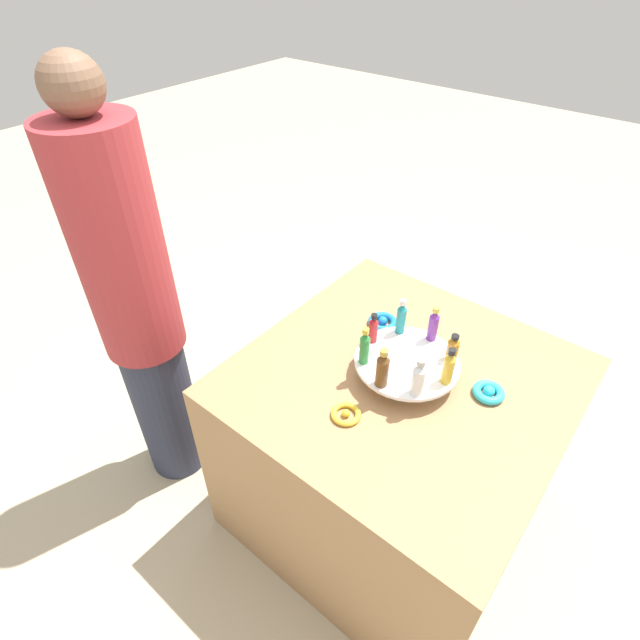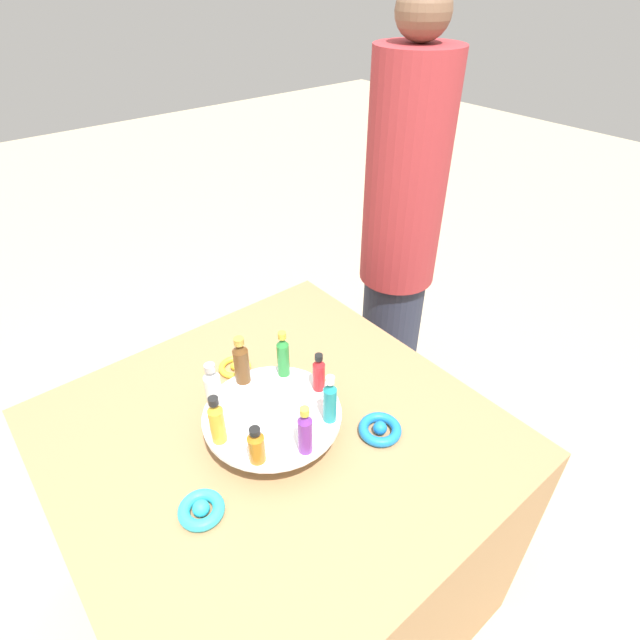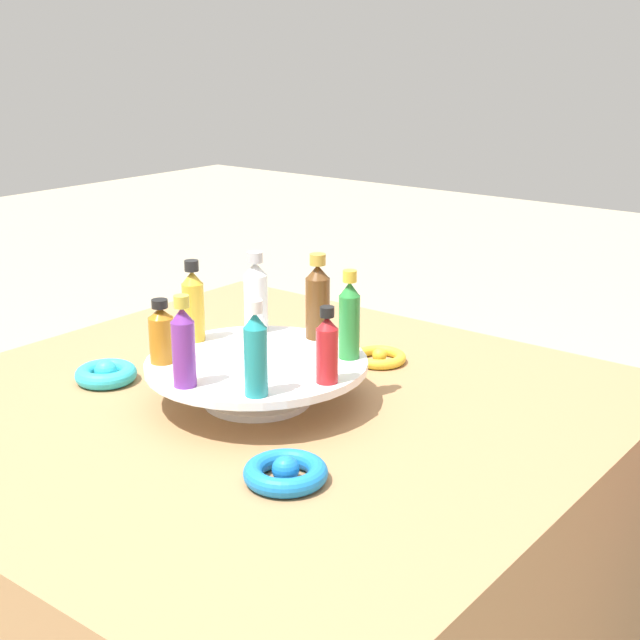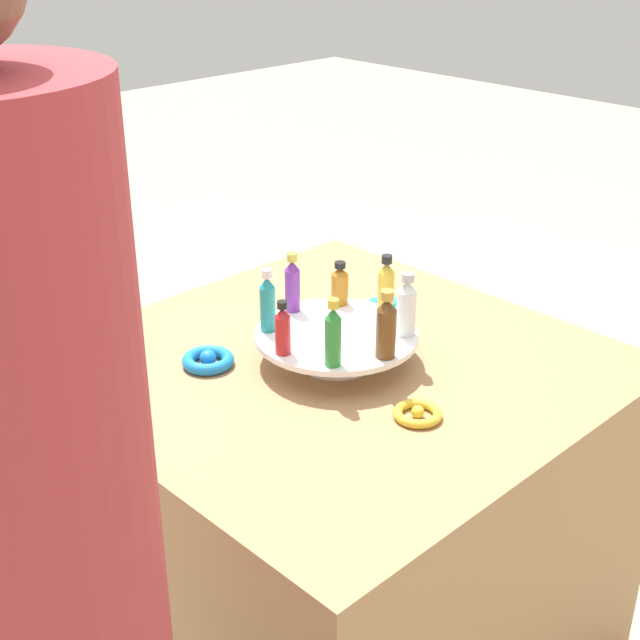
{
  "view_description": "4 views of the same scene",
  "coord_description": "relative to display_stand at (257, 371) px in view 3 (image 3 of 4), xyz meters",
  "views": [
    {
      "loc": [
        -1.05,
        -0.5,
        1.92
      ],
      "look_at": [
        -0.12,
        0.26,
        0.94
      ],
      "focal_mm": 28.0,
      "sensor_mm": 36.0,
      "label": 1
    },
    {
      "loc": [
        0.71,
        -0.44,
        1.71
      ],
      "look_at": [
        -0.11,
        0.24,
        0.93
      ],
      "focal_mm": 28.0,
      "sensor_mm": 36.0,
      "label": 2
    },
    {
      "loc": [
        0.92,
        0.84,
        1.28
      ],
      "look_at": [
        -0.04,
        0.09,
        0.9
      ],
      "focal_mm": 50.0,
      "sensor_mm": 36.0,
      "label": 3
    },
    {
      "loc": [
        -1.13,
        1.14,
        1.63
      ],
      "look_at": [
        -0.04,
        0.08,
        0.9
      ],
      "focal_mm": 50.0,
      "sensor_mm": 36.0,
      "label": 4
    }
  ],
  "objects": [
    {
      "name": "party_table",
      "position": [
        0.0,
        0.0,
        -0.43
      ],
      "size": [
        1.0,
        1.0,
        0.76
      ],
      "color": "#9E754C",
      "rests_on": "ground_plane"
    },
    {
      "name": "ribbon_bow_teal",
      "position": [
        0.09,
        -0.24,
        -0.04
      ],
      "size": [
        0.1,
        0.1,
        0.04
      ],
      "color": "#2DB7CC",
      "rests_on": "party_table"
    },
    {
      "name": "bottle_amber",
      "position": [
        0.09,
        -0.1,
        0.06
      ],
      "size": [
        0.04,
        0.04,
        0.1
      ],
      "color": "#AD6B19",
      "rests_on": "display_stand"
    },
    {
      "name": "ribbon_bow_gold",
      "position": [
        -0.26,
        0.05,
        -0.04
      ],
      "size": [
        0.09,
        0.09,
        0.02
      ],
      "color": "gold",
      "rests_on": "party_table"
    },
    {
      "name": "bottle_red",
      "position": [
        0.01,
        0.14,
        0.07
      ],
      "size": [
        0.03,
        0.03,
        0.11
      ],
      "color": "#B21E23",
      "rests_on": "display_stand"
    },
    {
      "name": "bottle_teal",
      "position": [
        0.1,
        0.09,
        0.08
      ],
      "size": [
        0.03,
        0.03,
        0.13
      ],
      "color": "teal",
      "rests_on": "display_stand"
    },
    {
      "name": "ribbon_bow_blue",
      "position": [
        0.17,
        0.2,
        -0.04
      ],
      "size": [
        0.11,
        0.11,
        0.03
      ],
      "color": "blue",
      "rests_on": "party_table"
    },
    {
      "name": "bottle_clear",
      "position": [
        -0.1,
        -0.09,
        0.08
      ],
      "size": [
        0.04,
        0.04,
        0.13
      ],
      "color": "silver",
      "rests_on": "display_stand"
    },
    {
      "name": "bottle_purple",
      "position": [
        0.14,
        -0.01,
        0.08
      ],
      "size": [
        0.03,
        0.03,
        0.13
      ],
      "color": "#702D93",
      "rests_on": "display_stand"
    },
    {
      "name": "display_stand",
      "position": [
        0.0,
        0.0,
        0.0
      ],
      "size": [
        0.33,
        0.33,
        0.07
      ],
      "color": "white",
      "rests_on": "party_table"
    },
    {
      "name": "bottle_gold",
      "position": [
        -0.01,
        -0.14,
        0.08
      ],
      "size": [
        0.03,
        0.03,
        0.13
      ],
      "color": "gold",
      "rests_on": "display_stand"
    },
    {
      "name": "bottle_green",
      "position": [
        -0.09,
        0.1,
        0.08
      ],
      "size": [
        0.03,
        0.03,
        0.13
      ],
      "color": "#288438",
      "rests_on": "display_stand"
    },
    {
      "name": "bottle_brown",
      "position": [
        -0.14,
        0.01,
        0.08
      ],
      "size": [
        0.04,
        0.04,
        0.14
      ],
      "color": "brown",
      "rests_on": "display_stand"
    }
  ]
}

